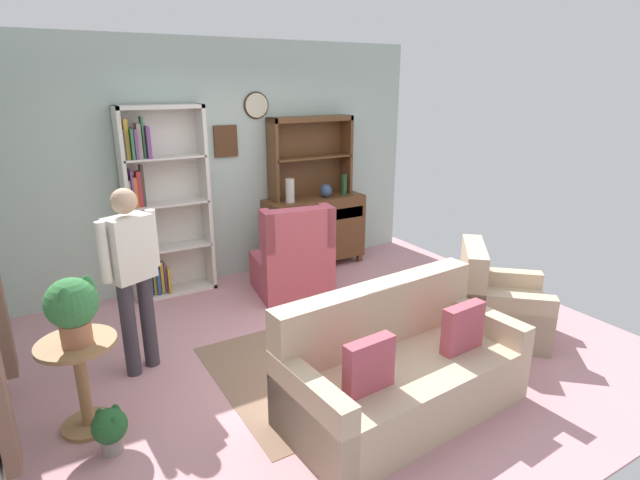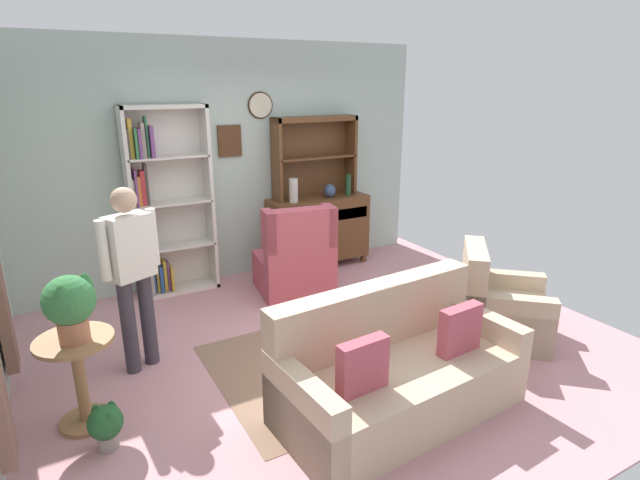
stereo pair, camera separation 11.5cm
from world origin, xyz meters
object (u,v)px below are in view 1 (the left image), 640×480
(armchair_floral, at_px, (497,307))
(wingback_chair, at_px, (293,262))
(plant_stand, at_px, (81,375))
(potted_plant_small, at_px, (110,427))
(bookshelf, at_px, (160,207))
(potted_plant_large, at_px, (72,307))
(vase_tall, at_px, (290,191))
(vase_round, at_px, (326,191))
(bottle_wine, at_px, (344,185))
(couch_floral, at_px, (400,370))
(sideboard, at_px, (315,228))
(sideboard_hutch, at_px, (310,146))
(person_reading, at_px, (132,269))

(armchair_floral, distance_m, wingback_chair, 2.21)
(plant_stand, distance_m, potted_plant_small, 0.44)
(bookshelf, height_order, potted_plant_large, bookshelf)
(bookshelf, distance_m, wingback_chair, 1.58)
(potted_plant_small, bearing_deg, vase_tall, 42.09)
(vase_tall, height_order, potted_plant_large, vase_tall)
(plant_stand, bearing_deg, vase_round, 31.60)
(bookshelf, bearing_deg, armchair_floral, -46.99)
(potted_plant_large, bearing_deg, bookshelf, 62.85)
(vase_tall, height_order, wingback_chair, vase_tall)
(bottle_wine, relative_size, couch_floral, 0.15)
(sideboard, xyz_separation_m, sideboard_hutch, (0.00, 0.11, 1.05))
(vase_tall, xyz_separation_m, bottle_wine, (0.78, -0.01, -0.01))
(vase_round, height_order, person_reading, person_reading)
(potted_plant_large, bearing_deg, bottle_wine, 29.92)
(vase_tall, relative_size, couch_floral, 0.16)
(couch_floral, xyz_separation_m, armchair_floral, (1.53, 0.41, -0.02))
(armchair_floral, height_order, potted_plant_large, potted_plant_large)
(sideboard_hutch, height_order, plant_stand, sideboard_hutch)
(sideboard_hutch, distance_m, bottle_wine, 0.67)
(sideboard_hutch, distance_m, vase_tall, 0.66)
(potted_plant_small, bearing_deg, sideboard_hutch, 40.27)
(potted_plant_large, height_order, person_reading, person_reading)
(bookshelf, xyz_separation_m, potted_plant_large, (-1.09, -2.13, -0.07))
(sideboard, bearing_deg, vase_tall, -168.37)
(bookshelf, distance_m, bottle_wine, 2.31)
(sideboard_hutch, height_order, wingback_chair, sideboard_hutch)
(potted_plant_large, xyz_separation_m, person_reading, (0.49, 0.61, -0.03))
(bottle_wine, bearing_deg, armchair_floral, -86.60)
(bottle_wine, xyz_separation_m, armchair_floral, (0.15, -2.45, -0.77))
(sideboard_hutch, bearing_deg, bottle_wine, -26.96)
(couch_floral, xyz_separation_m, potted_plant_large, (-2.01, 0.91, 0.63))
(bottle_wine, xyz_separation_m, potted_plant_large, (-3.39, -1.95, -0.12))
(sideboard, distance_m, vase_round, 0.52)
(potted_plant_small, relative_size, person_reading, 0.20)
(vase_tall, distance_m, plant_stand, 3.31)
(bookshelf, relative_size, potted_plant_large, 4.55)
(vase_round, height_order, potted_plant_small, vase_round)
(plant_stand, bearing_deg, potted_plant_large, -72.87)
(armchair_floral, relative_size, person_reading, 0.69)
(vase_tall, height_order, plant_stand, vase_tall)
(potted_plant_large, bearing_deg, potted_plant_small, -74.13)
(bottle_wine, distance_m, plant_stand, 3.95)
(bottle_wine, height_order, potted_plant_small, bottle_wine)
(bookshelf, height_order, sideboard, bookshelf)
(sideboard, xyz_separation_m, armchair_floral, (0.54, -2.54, -0.22))
(vase_tall, relative_size, potted_plant_large, 0.63)
(vase_round, bearing_deg, vase_tall, -178.51)
(wingback_chair, xyz_separation_m, plant_stand, (-2.33, -1.31, 0.03))
(sideboard_hutch, relative_size, wingback_chair, 1.05)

